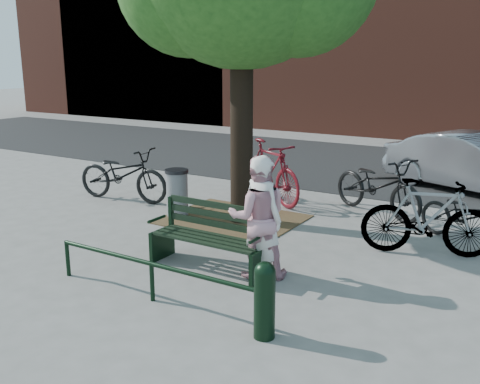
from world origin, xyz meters
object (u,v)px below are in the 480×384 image
Objects in this scene: park_bench at (211,235)px; bollard at (265,297)px; parked_car at (473,163)px; litter_bin at (177,193)px; bicycle_c at (378,186)px; person_left at (263,218)px; person_right at (258,217)px.

park_bench is 2.09m from bollard.
bollard is 8.16m from parked_car.
litter_bin is 3.79m from bicycle_c.
park_bench reaches higher than litter_bin.
bicycle_c reaches higher than bollard.
litter_bin is at bearing -14.97° from person_left.
litter_bin is at bearing 160.08° from parked_car.
park_bench is at bearing -41.47° from litter_bin.
person_right reaches higher than litter_bin.
parked_car is at bearing 3.45° from bicycle_c.
park_bench is at bearing 140.06° from bollard.
bicycle_c is at bearing 178.11° from parked_car.
person_left is 0.43× the size of parked_car.
bollard is (0.89, -1.41, -0.38)m from person_right.
person_right is 0.78× the size of bicycle_c.
parked_car reaches higher than bicycle_c.
person_right is 1.71m from bollard.
parked_car reaches higher than park_bench.
person_right is 1.85× the size of litter_bin.
park_bench is 2.04× the size of bollard.
park_bench is 0.44× the size of parked_car.
person_left is 0.07m from person_right.
person_left is 1.97× the size of bollard.
litter_bin is at bearing 150.49° from bicycle_c.
bicycle_c is 0.55× the size of parked_car.
person_left is 1.01× the size of person_right.
bicycle_c is (3.15, 2.12, 0.11)m from litter_bin.
person_right is (0.71, 0.07, 0.36)m from park_bench.
bollard is at bearing -39.94° from park_bench.
person_right is 1.95× the size of bollard.
bollard is 0.95× the size of litter_bin.
person_left reaches higher than park_bench.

